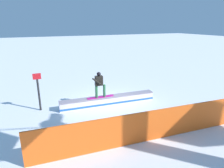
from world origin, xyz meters
TOP-DOWN VIEW (x-y plane):
  - ground_plane at (0.00, 0.00)m, footprint 120.00×120.00m
  - grind_box at (0.00, 0.00)m, footprint 5.44×0.95m
  - snowboarder at (0.52, -0.04)m, footprint 1.52×0.42m
  - safety_fence at (0.00, 3.89)m, footprint 8.89×0.83m
  - trail_marker at (3.57, -0.79)m, footprint 0.40×0.10m

SIDE VIEW (x-z plane):
  - ground_plane at x=0.00m, z-range 0.00..0.00m
  - grind_box at x=0.00m, z-range -0.02..0.47m
  - safety_fence at x=0.00m, z-range 0.00..1.26m
  - trail_marker at x=3.57m, z-range 0.07..2.07m
  - snowboarder at x=0.52m, z-range 0.56..2.00m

